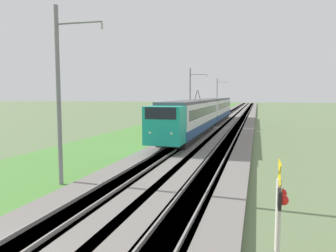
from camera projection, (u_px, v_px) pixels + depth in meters
ballast_main at (217, 121)px, 55.16m from camera, size 240.00×4.40×0.30m
ballast_adjacent at (241, 122)px, 54.13m from camera, size 240.00×4.40×0.30m
track_main at (217, 121)px, 55.16m from camera, size 240.00×1.57×0.45m
track_adjacent at (241, 122)px, 54.13m from camera, size 240.00×1.57×0.45m
grass_verge at (185, 121)px, 56.62m from camera, size 240.00×9.90×0.12m
passenger_train at (207, 111)px, 43.39m from camera, size 42.60×2.85×5.10m
crossing_signal_far at (279, 225)px, 6.51m from camera, size 0.70×0.23×3.31m
catenary_mast_near at (59, 95)px, 15.94m from camera, size 0.22×2.56×8.85m
catenary_mast_mid at (190, 97)px, 46.91m from camera, size 0.22×2.56×8.34m
catenary_mast_far at (217, 96)px, 77.84m from camera, size 0.22×2.56×8.49m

